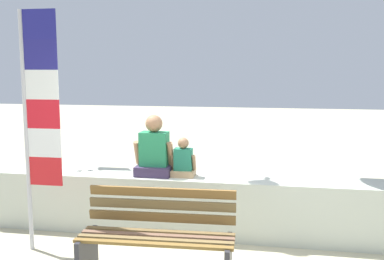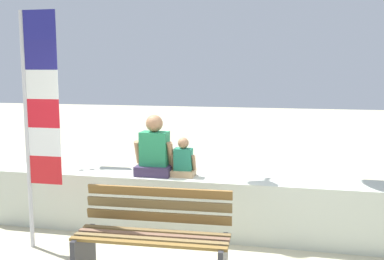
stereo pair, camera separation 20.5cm
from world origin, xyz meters
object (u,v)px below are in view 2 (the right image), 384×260
(person_child, at_px, (183,161))
(flag_banner, at_px, (37,111))
(person_adult, at_px, (155,152))
(park_bench, at_px, (153,238))

(person_child, xyz_separation_m, flag_banner, (-1.53, -0.84, 0.69))
(person_adult, height_order, person_child, person_adult)
(park_bench, relative_size, flag_banner, 0.58)
(person_child, bearing_deg, flag_banner, -151.16)
(park_bench, xyz_separation_m, flag_banner, (-1.51, 0.42, 1.23))
(person_adult, height_order, flag_banner, flag_banner)
(park_bench, bearing_deg, person_child, 89.24)
(park_bench, distance_m, flag_banner, 1.99)
(person_child, bearing_deg, person_adult, -179.95)
(park_bench, xyz_separation_m, person_child, (0.02, 1.26, 0.54))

